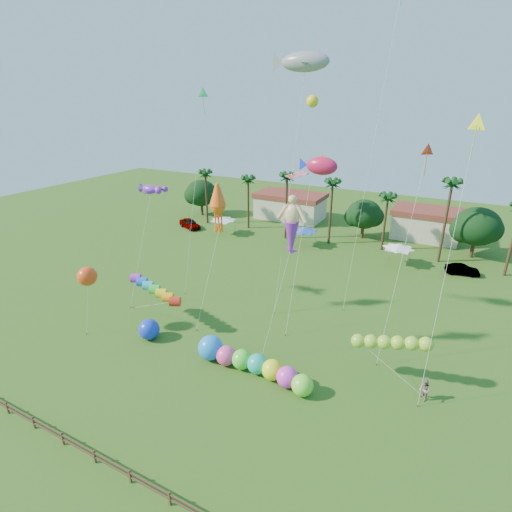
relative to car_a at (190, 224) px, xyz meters
The scene contains 21 objects.
ground 45.04m from the car_a, 53.16° to the right, with size 160.00×160.00×0.00m, color #285116.
tree_line 31.77m from the car_a, 14.59° to the left, with size 69.46×8.91×11.00m.
buildings_row 27.71m from the car_a, 30.28° to the left, with size 35.00×7.00×4.00m.
tent_row 21.09m from the car_a, ahead, with size 31.00×4.00×0.60m.
fence 49.96m from the car_a, 57.29° to the right, with size 36.12×0.12×1.00m.
car_a is the anchor object (origin of this frame).
car_b 43.11m from the car_a, ahead, with size 1.43×4.10×1.35m, color #4C4C54.
spectator_b 49.21m from the car_a, 32.32° to the right, with size 0.88×0.69×1.81m, color gray.
caterpillar_inflatable 40.94m from the car_a, 46.35° to the right, with size 10.84×2.53×2.21m.
blue_ball 34.46m from the car_a, 59.59° to the right, with size 1.98×1.98×1.98m, color blue.
rainbow_tube 32.81m from the car_a, 57.80° to the right, with size 9.14×3.07×3.92m.
green_worm 44.42m from the car_a, 35.42° to the right, with size 8.76×2.60×3.90m.
orange_ball_kite 33.63m from the car_a, 69.30° to the right, with size 2.39×2.39×6.78m.
merman_kite 39.79m from the car_a, 39.71° to the right, with size 2.40×4.09×13.76m.
fish_kite 37.06m from the car_a, 30.50° to the right, with size 4.72×7.05×16.42m.
shark_kite 38.36m from the car_a, 29.45° to the right, with size 6.55×6.37×25.72m.
squid_kite 31.57m from the car_a, 46.67° to the right, with size 1.78×5.85×13.86m.
lobster_kite 27.91m from the car_a, 60.99° to the right, with size 3.73×5.35×13.10m.
delta_kite_red 45.86m from the car_a, 26.04° to the right, with size 1.60×5.44×18.15m.
delta_kite_yellow 51.36m from the car_a, 29.53° to the right, with size 1.33×4.27×20.59m.
delta_kite_green 31.53m from the car_a, 47.09° to the right, with size 2.23×3.70×22.44m.
Camera 1 is at (14.70, -17.62, 21.55)m, focal length 28.00 mm.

